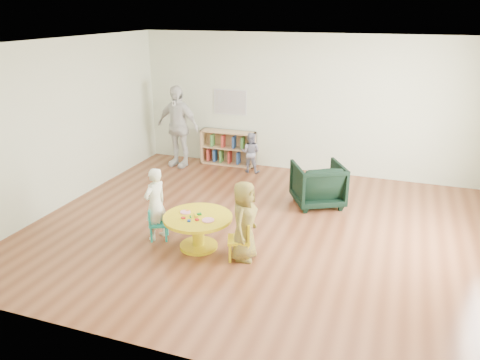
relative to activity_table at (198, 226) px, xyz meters
The scene contains 11 objects.
room 1.90m from the activity_table, 53.20° to the left, with size 7.10×7.00×2.80m.
activity_table is the anchor object (origin of this frame).
kid_chair_left 0.70m from the activity_table, behind, with size 0.36×0.36×0.51m.
kid_chair_right 0.70m from the activity_table, ahead, with size 0.38×0.38×0.56m.
bookshelf 3.86m from the activity_table, 104.60° to the left, with size 1.20×0.30×0.75m.
alphabet_poster 4.10m from the activity_table, 103.96° to the left, with size 0.74×0.01×0.54m.
armchair 2.50m from the activity_table, 58.40° to the left, with size 0.81×0.83×0.76m, color black.
child_left 0.74m from the activity_table, behind, with size 0.40×0.26×1.10m, color white.
child_right 0.76m from the activity_table, ahead, with size 0.55×0.36×1.12m, color gold.
toddler 3.40m from the activity_table, 95.67° to the left, with size 0.41×0.32×0.85m, color #1B1E44.
adult_caretaker 3.85m from the activity_table, 120.71° to the left, with size 1.02×0.43×1.75m, color white.
Camera 1 is at (1.93, -6.33, 3.26)m, focal length 35.00 mm.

